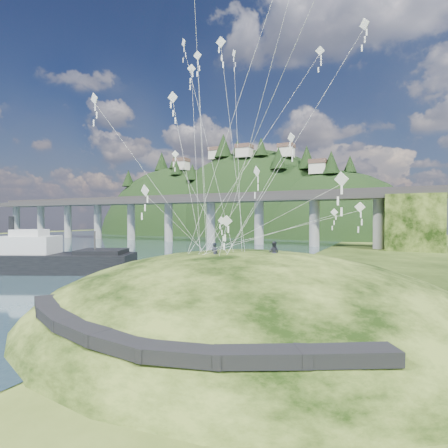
% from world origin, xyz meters
% --- Properties ---
extents(ground, '(320.00, 320.00, 0.00)m').
position_xyz_m(ground, '(0.00, 0.00, 0.00)').
color(ground, black).
rests_on(ground, ground).
extents(grass_hill, '(36.00, 32.00, 13.00)m').
position_xyz_m(grass_hill, '(8.00, 2.00, -1.50)').
color(grass_hill, black).
rests_on(grass_hill, ground).
extents(footpath, '(22.29, 5.84, 0.83)m').
position_xyz_m(footpath, '(7.46, -9.74, 2.08)').
color(footpath, black).
rests_on(footpath, ground).
extents(bridge, '(160.00, 11.00, 15.00)m').
position_xyz_m(bridge, '(-26.46, 70.07, 9.70)').
color(bridge, '#2D2B2B').
rests_on(bridge, ground).
extents(far_ridge, '(153.00, 70.00, 94.50)m').
position_xyz_m(far_ridge, '(-43.58, 122.17, -7.44)').
color(far_ridge, black).
rests_on(far_ridge, ground).
extents(work_barge, '(22.74, 14.83, 7.79)m').
position_xyz_m(work_barge, '(-24.75, 9.47, 1.95)').
color(work_barge, black).
rests_on(work_barge, ground).
extents(wooden_dock, '(14.56, 4.87, 1.03)m').
position_xyz_m(wooden_dock, '(-6.48, 7.38, 0.45)').
color(wooden_dock, '#391E17').
rests_on(wooden_dock, ground).
extents(kite_flyers, '(4.51, 3.04, 1.72)m').
position_xyz_m(kite_flyers, '(8.89, 1.52, 5.77)').
color(kite_flyers, '#242530').
rests_on(kite_flyers, ground).
extents(kite_swarm, '(19.41, 16.77, 20.66)m').
position_xyz_m(kite_swarm, '(7.27, 2.41, 17.01)').
color(kite_swarm, white).
rests_on(kite_swarm, ground).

